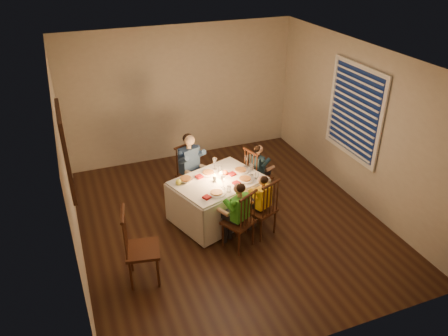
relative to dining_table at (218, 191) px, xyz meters
name	(u,v)px	position (x,y,z in m)	size (l,w,h in m)	color
ground	(229,220)	(0.13, -0.14, -0.50)	(5.00, 5.00, 0.00)	black
wall_left	(68,175)	(-2.12, -0.14, 0.80)	(0.02, 5.00, 2.60)	#BDB4A2
wall_right	(358,125)	(2.38, -0.14, 0.80)	(0.02, 5.00, 2.60)	#BDB4A2
wall_back	(181,94)	(0.13, 2.36, 0.80)	(4.50, 0.02, 2.60)	#BDB4A2
ceiling	(230,58)	(0.13, -0.14, 2.10)	(5.00, 5.00, 0.00)	white
dining_table	(218,191)	(0.00, 0.00, 0.00)	(1.60, 1.37, 0.67)	silver
chair_adult	(192,198)	(-0.22, 0.73, -0.50)	(0.39, 0.37, 0.96)	#371A0F
chair_near_left	(238,245)	(0.02, -0.77, -0.50)	(0.39, 0.37, 0.96)	#371A0F
chair_near_right	(260,233)	(0.45, -0.61, -0.50)	(0.39, 0.37, 0.96)	#371A0F
chair_end	(257,198)	(0.83, 0.31, -0.50)	(0.39, 0.37, 0.96)	#371A0F
chair_extra	(146,278)	(-1.39, -0.95, -0.50)	(0.45, 0.43, 1.09)	#371A0F
adult	(192,198)	(-0.22, 0.73, -0.50)	(0.42, 0.39, 1.19)	navy
child_green	(238,245)	(0.02, -0.77, -0.50)	(0.35, 0.32, 1.06)	green
child_yellow	(260,233)	(0.45, -0.61, -0.50)	(0.32, 0.29, 1.01)	yellow
child_teal	(257,198)	(0.83, 0.31, -0.50)	(0.32, 0.29, 1.01)	#1B3343
setting_adult	(208,173)	(-0.07, 0.24, 0.21)	(0.26, 0.26, 0.02)	white
setting_green	(216,193)	(-0.16, -0.37, 0.21)	(0.26, 0.26, 0.02)	white
setting_yellow	(245,179)	(0.39, -0.15, 0.21)	(0.26, 0.26, 0.02)	white
setting_teal	(241,171)	(0.43, 0.13, 0.21)	(0.26, 0.26, 0.02)	white
candle_left	(215,179)	(-0.06, -0.02, 0.25)	(0.06, 0.06, 0.10)	silver
candle_right	(221,176)	(0.06, 0.02, 0.25)	(0.06, 0.06, 0.10)	silver
squash	(178,182)	(-0.60, 0.09, 0.25)	(0.09, 0.09, 0.09)	#FCF642
orange_fruit	(225,173)	(0.16, 0.11, 0.24)	(0.08, 0.08, 0.08)	#FF5415
serving_bowl	(186,180)	(-0.47, 0.13, 0.23)	(0.21, 0.21, 0.05)	white
wall_mirror	(66,151)	(-2.09, 0.16, 1.00)	(0.06, 0.95, 1.15)	black
window_blinds	(354,112)	(2.34, -0.04, 1.00)	(0.07, 1.34, 1.54)	#0D1836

